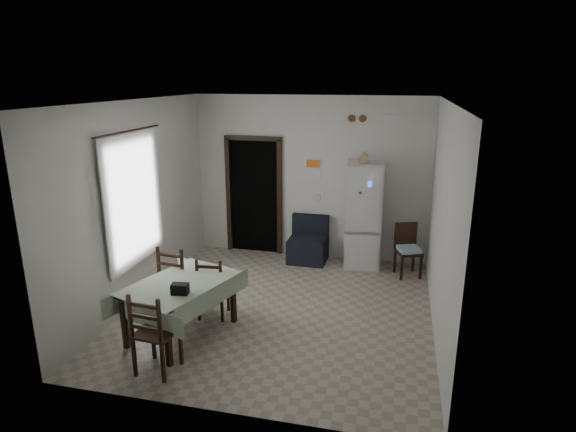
% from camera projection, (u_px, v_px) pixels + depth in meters
% --- Properties ---
extents(ground, '(4.50, 4.50, 0.00)m').
position_uv_depth(ground, '(280.00, 309.00, 6.87)').
color(ground, '#ACA08D').
rests_on(ground, ground).
extents(ceiling, '(4.20, 4.50, 0.02)m').
position_uv_depth(ceiling, '(279.00, 101.00, 6.06)').
color(ceiling, white).
rests_on(ceiling, ground).
extents(wall_back, '(4.20, 0.02, 2.90)m').
position_uv_depth(wall_back, '(310.00, 178.00, 8.57)').
color(wall_back, silver).
rests_on(wall_back, ground).
extents(wall_front, '(4.20, 0.02, 2.90)m').
position_uv_depth(wall_front, '(219.00, 277.00, 4.36)').
color(wall_front, silver).
rests_on(wall_front, ground).
extents(wall_left, '(0.02, 4.50, 2.90)m').
position_uv_depth(wall_left, '(138.00, 203.00, 6.93)').
color(wall_left, silver).
rests_on(wall_left, ground).
extents(wall_right, '(0.02, 4.50, 2.90)m').
position_uv_depth(wall_right, '(442.00, 222.00, 6.00)').
color(wall_right, silver).
rests_on(wall_right, ground).
extents(doorway, '(1.06, 0.52, 2.22)m').
position_uv_depth(doorway, '(258.00, 194.00, 9.10)').
color(doorway, black).
rests_on(doorway, ground).
extents(window_recess, '(0.10, 1.20, 1.60)m').
position_uv_depth(window_recess, '(127.00, 199.00, 6.72)').
color(window_recess, silver).
rests_on(window_recess, ground).
extents(curtain, '(0.02, 1.45, 1.85)m').
position_uv_depth(curtain, '(134.00, 200.00, 6.70)').
color(curtain, silver).
rests_on(curtain, ground).
extents(curtain_rod, '(0.02, 1.60, 0.02)m').
position_uv_depth(curtain_rod, '(129.00, 131.00, 6.43)').
color(curtain_rod, black).
rests_on(curtain_rod, ground).
extents(calendar, '(0.28, 0.02, 0.40)m').
position_uv_depth(calendar, '(313.00, 169.00, 8.50)').
color(calendar, white).
rests_on(calendar, ground).
extents(calendar_image, '(0.24, 0.01, 0.14)m').
position_uv_depth(calendar_image, '(313.00, 164.00, 8.46)').
color(calendar_image, orange).
rests_on(calendar_image, ground).
extents(light_switch, '(0.08, 0.02, 0.12)m').
position_uv_depth(light_switch, '(318.00, 198.00, 8.62)').
color(light_switch, beige).
rests_on(light_switch, ground).
extents(vent_left, '(0.12, 0.03, 0.12)m').
position_uv_depth(vent_left, '(352.00, 118.00, 8.10)').
color(vent_left, brown).
rests_on(vent_left, ground).
extents(vent_right, '(0.12, 0.03, 0.12)m').
position_uv_depth(vent_right, '(363.00, 119.00, 8.06)').
color(vent_right, brown).
rests_on(vent_right, ground).
extents(emergency_light, '(0.25, 0.07, 0.09)m').
position_uv_depth(emergency_light, '(391.00, 117.00, 7.93)').
color(emergency_light, white).
rests_on(emergency_light, ground).
extents(fridge, '(0.64, 0.64, 1.84)m').
position_uv_depth(fridge, '(364.00, 215.00, 8.20)').
color(fridge, silver).
rests_on(fridge, ground).
extents(tan_cone, '(0.23, 0.23, 0.18)m').
position_uv_depth(tan_cone, '(364.00, 157.00, 7.91)').
color(tan_cone, tan).
rests_on(tan_cone, fridge).
extents(navy_seat, '(0.68, 0.66, 0.80)m').
position_uv_depth(navy_seat, '(308.00, 240.00, 8.56)').
color(navy_seat, black).
rests_on(navy_seat, ground).
extents(corner_chair, '(0.49, 0.49, 0.88)m').
position_uv_depth(corner_chair, '(409.00, 251.00, 7.91)').
color(corner_chair, black).
rests_on(corner_chair, ground).
extents(dining_table, '(1.31, 1.61, 0.73)m').
position_uv_depth(dining_table, '(181.00, 309.00, 6.11)').
color(dining_table, '#A2B59B').
rests_on(dining_table, ground).
extents(black_bag, '(0.21, 0.14, 0.13)m').
position_uv_depth(black_bag, '(180.00, 289.00, 5.68)').
color(black_bag, black).
rests_on(black_bag, dining_table).
extents(dining_chair_far_left, '(0.47, 0.47, 1.00)m').
position_uv_depth(dining_chair_far_left, '(179.00, 278.00, 6.71)').
color(dining_chair_far_left, black).
rests_on(dining_chair_far_left, ground).
extents(dining_chair_far_right, '(0.41, 0.41, 0.88)m').
position_uv_depth(dining_chair_far_right, '(213.00, 286.00, 6.58)').
color(dining_chair_far_right, black).
rests_on(dining_chair_far_right, ground).
extents(dining_chair_near_head, '(0.46, 0.46, 0.99)m').
position_uv_depth(dining_chair_near_head, '(156.00, 331.00, 5.32)').
color(dining_chair_near_head, black).
rests_on(dining_chair_near_head, ground).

